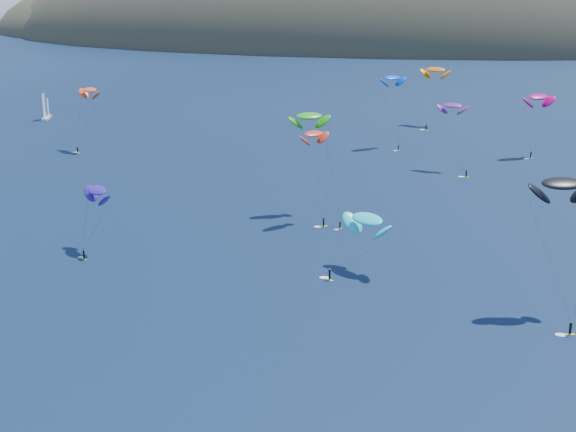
{
  "coord_description": "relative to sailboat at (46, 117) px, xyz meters",
  "views": [
    {
      "loc": [
        35.58,
        -61.32,
        54.74
      ],
      "look_at": [
        13.43,
        80.0,
        9.0
      ],
      "focal_mm": 50.0,
      "sensor_mm": 36.0,
      "label": 1
    }
  ],
  "objects": [
    {
      "name": "kitesurfer_4",
      "position": [
        124.2,
        -24.79,
        20.06
      ],
      "size": [
        9.32,
        10.59,
        23.43
      ],
      "rotation": [
        0.0,
        0.0,
        0.66
      ],
      "color": "#E2F31B",
      "rests_on": "ground"
    },
    {
      "name": "kitesurfer_11",
      "position": [
        137.8,
        12.42,
        18.01
      ],
      "size": [
        11.17,
        15.6,
        21.8
      ],
      "rotation": [
        0.0,
        0.0,
        -0.3
      ],
      "color": "#E2F31B",
      "rests_on": "ground"
    },
    {
      "name": "sailboat",
      "position": [
        0.0,
        0.0,
        0.0
      ],
      "size": [
        8.83,
        7.59,
        10.67
      ],
      "rotation": [
        0.0,
        0.0,
        0.2
      ],
      "color": "silver",
      "rests_on": "ground"
    },
    {
      "name": "kitesurfer_6",
      "position": [
        141.26,
        -50.25,
        16.44
      ],
      "size": [
        9.22,
        12.32,
        19.6
      ],
      "rotation": [
        0.0,
        0.0,
        -0.22
      ],
      "color": "#E2F31B",
      "rests_on": "ground"
    },
    {
      "name": "kitesurfer_10",
      "position": [
        70.7,
        -126.94,
        11.17
      ],
      "size": [
        9.2,
        11.34,
        14.56
      ],
      "rotation": [
        0.0,
        0.0,
        -0.77
      ],
      "color": "#E2F31B",
      "rests_on": "ground"
    },
    {
      "name": "kitesurfer_5",
      "position": [
        123.38,
        -129.78,
        8.86
      ],
      "size": [
        12.56,
        12.54,
        12.79
      ],
      "rotation": [
        0.0,
        0.0,
        -0.7
      ],
      "color": "#E2F31B",
      "rests_on": "ground"
    },
    {
      "name": "kitesurfer_7",
      "position": [
        154.48,
        -142.56,
        20.35
      ],
      "size": [
        11.16,
        13.87,
        24.19
      ],
      "rotation": [
        0.0,
        0.0,
        0.22
      ],
      "color": "#E2F31B",
      "rests_on": "ground"
    },
    {
      "name": "kitesurfer_9",
      "position": [
        110.08,
        -102.38,
        18.51
      ],
      "size": [
        10.77,
        9.35,
        21.56
      ],
      "rotation": [
        0.0,
        0.0,
        0.83
      ],
      "color": "#E2F31B",
      "rests_on": "ground"
    },
    {
      "name": "kitesurfer_8",
      "position": [
        166.3,
        -31.45,
        16.4
      ],
      "size": [
        11.07,
        8.7,
        20.14
      ],
      "rotation": [
        0.0,
        0.0,
        0.47
      ],
      "color": "#E2F31B",
      "rests_on": "ground"
    },
    {
      "name": "kitesurfer_1",
      "position": [
        35.52,
        -43.39,
        17.1
      ],
      "size": [
        9.6,
        10.13,
        20.49
      ],
      "rotation": [
        0.0,
        0.0,
        -0.56
      ],
      "color": "#E2F31B",
      "rests_on": "ground"
    },
    {
      "name": "kitesurfer_3",
      "position": [
        108.07,
        -94.62,
        20.83
      ],
      "size": [
        10.6,
        15.86,
        24.33
      ],
      "rotation": [
        0.0,
        0.0,
        0.4
      ],
      "color": "#E2F31B",
      "rests_on": "ground"
    },
    {
      "name": "island",
      "position": [
        134.44,
        354.5,
        -11.65
      ],
      "size": [
        730.0,
        300.0,
        210.0
      ],
      "color": "#3D3526",
      "rests_on": "ground"
    }
  ]
}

